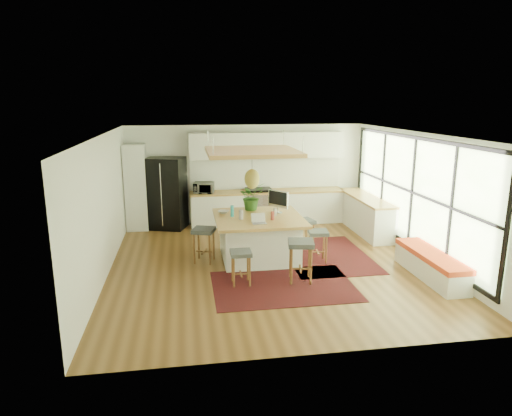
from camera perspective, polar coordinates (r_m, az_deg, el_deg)
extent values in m
plane|color=brown|center=(9.57, 1.67, -7.07)|extent=(7.00, 7.00, 0.00)
plane|color=white|center=(8.99, 1.79, 9.27)|extent=(7.00, 7.00, 0.00)
plane|color=white|center=(12.58, -1.26, 4.29)|extent=(6.50, 0.00, 6.50)
plane|color=white|center=(5.91, 8.10, -6.52)|extent=(6.50, 0.00, 6.50)
plane|color=white|center=(9.16, -18.67, 0.10)|extent=(0.00, 7.00, 7.00)
plane|color=white|center=(10.29, 19.81, 1.42)|extent=(0.00, 7.00, 7.00)
cube|color=white|center=(12.25, -14.85, 2.53)|extent=(0.55, 0.60, 2.25)
cube|color=white|center=(12.53, 1.46, 0.02)|extent=(4.20, 0.60, 0.88)
cube|color=#AD813D|center=(12.43, 1.47, 2.08)|extent=(4.24, 0.64, 0.05)
cube|color=white|center=(12.64, 1.23, 4.34)|extent=(4.20, 0.02, 0.80)
cube|color=white|center=(12.39, 1.38, 7.88)|extent=(4.20, 0.34, 0.70)
cube|color=white|center=(12.10, 13.64, -0.86)|extent=(0.60, 2.50, 0.88)
cube|color=#AD813D|center=(12.00, 13.76, 1.27)|extent=(0.64, 2.54, 0.05)
cube|color=black|center=(8.50, 3.47, -9.78)|extent=(2.60, 1.80, 0.01)
cube|color=black|center=(10.19, 8.79, -5.89)|extent=(1.80, 2.60, 0.01)
imported|color=#A5A5AA|center=(12.14, -6.59, 2.69)|extent=(0.57, 0.38, 0.36)
imported|color=#1E4C19|center=(10.20, -0.59, 1.09)|extent=(0.80, 0.82, 0.48)
imported|color=beige|center=(9.96, -4.10, -0.50)|extent=(0.29, 0.29, 0.06)
cylinder|color=#2FABBC|center=(9.64, -2.99, -0.54)|extent=(0.07, 0.07, 0.19)
cylinder|color=#B9B8BE|center=(9.42, -1.92, -0.87)|extent=(0.07, 0.07, 0.19)
cylinder|color=#A03D35|center=(9.38, 2.14, -0.94)|extent=(0.07, 0.07, 0.19)
cylinder|color=beige|center=(9.73, 2.32, -0.41)|extent=(0.07, 0.07, 0.19)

